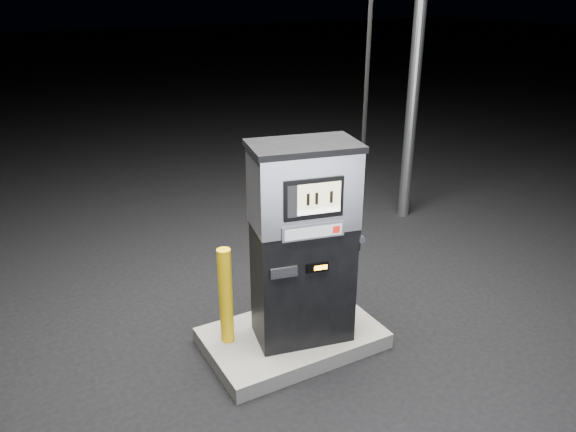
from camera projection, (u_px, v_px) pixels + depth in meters
ground at (292, 344)px, 5.31m from camera, size 80.00×80.00×0.00m
pump_island at (292, 338)px, 5.28m from camera, size 1.60×1.00×0.15m
fuel_dispenser at (303, 243)px, 4.85m from camera, size 1.05×0.72×3.79m
bollard_left at (226, 296)px, 4.95m from camera, size 0.14×0.14×0.92m
bollard_right at (349, 279)px, 5.23m from camera, size 0.16×0.16×0.92m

